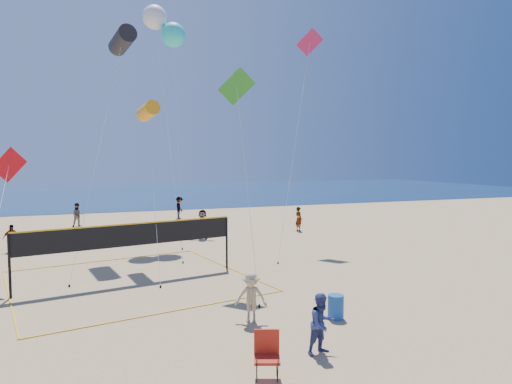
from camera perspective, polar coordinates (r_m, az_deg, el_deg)
name	(u,v)px	position (r m, az deg, el deg)	size (l,w,h in m)	color
ocean	(111,194)	(71.46, -17.66, -0.20)	(140.00, 50.00, 0.03)	navy
bystander_a	(322,324)	(12.90, 8.23, -15.96)	(0.80, 0.63, 1.65)	navy
bystander_b	(251,297)	(15.05, -0.63, -13.00)	(1.05, 0.60, 1.62)	tan
far_person_0	(11,238)	(29.31, -28.25, -5.11)	(0.91, 0.38, 1.55)	gray
far_person_1	(202,224)	(30.09, -6.71, -4.04)	(1.78, 0.57, 1.92)	gray
far_person_2	(299,219)	(33.32, 5.35, -3.36)	(0.64, 0.42, 1.77)	gray
far_person_3	(78,215)	(37.90, -21.39, -2.67)	(0.89, 0.69, 1.83)	gray
far_person_4	(179,208)	(40.49, -9.56, -1.94)	(1.24, 0.72, 1.93)	gray
camp_chair	(267,351)	(11.58, 1.36, -19.31)	(0.76, 0.88, 1.26)	#B12314
trash_barrel	(336,307)	(15.69, 9.93, -13.95)	(0.53, 0.53, 0.79)	#174A98
volleyball_net	(131,241)	(20.28, -15.33, -5.97)	(11.05, 10.93, 2.52)	black
kite_1	(122,41)	(28.22, -16.37, 17.71)	(3.62, 8.82, 12.61)	black
kite_2	(148,111)	(24.15, -13.34, 9.79)	(1.04, 6.39, 8.16)	orange
kite_3	(7,173)	(21.27, -28.64, 2.15)	(1.46, 8.75, 5.76)	red
kite_4	(238,96)	(19.89, -2.31, 11.87)	(1.56, 4.53, 9.18)	green
kite_5	(308,54)	(29.56, 6.53, 16.81)	(5.21, 5.87, 13.37)	#C72453
kite_6	(155,17)	(32.29, -12.55, 20.53)	(1.67, 9.08, 15.17)	white
kite_7	(173,35)	(31.78, -10.31, 18.75)	(2.09, 5.45, 14.08)	#28DCD6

